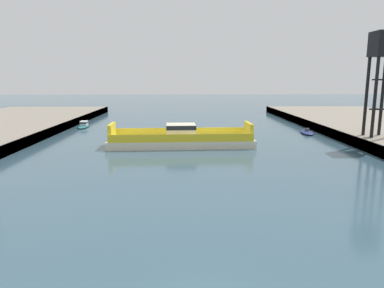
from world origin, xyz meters
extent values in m
cube|color=beige|center=(-1.40, 37.20, 0.55)|extent=(20.92, 7.22, 1.10)
cube|color=yellow|center=(-1.53, 40.31, 1.65)|extent=(19.83, 0.96, 1.10)
cube|color=yellow|center=(-1.26, 34.09, 1.65)|extent=(19.83, 0.96, 1.10)
cube|color=beige|center=(-1.40, 37.20, 2.14)|extent=(4.28, 3.66, 2.07)
cube|color=black|center=(-1.40, 37.20, 2.82)|extent=(4.32, 3.71, 0.60)
cube|color=yellow|center=(8.43, 37.62, 2.20)|extent=(0.69, 4.46, 2.20)
cube|color=yellow|center=(-11.22, 36.78, 2.20)|extent=(0.69, 4.46, 2.20)
ellipsoid|color=#237075|center=(-20.94, 56.96, 0.19)|extent=(2.05, 5.69, 0.38)
cube|color=silver|center=(-20.96, 57.38, 0.81)|extent=(1.35, 2.02, 0.86)
cube|color=black|center=(-20.96, 57.38, 0.92)|extent=(1.39, 2.07, 0.26)
ellipsoid|color=navy|center=(20.78, 48.27, 0.22)|extent=(2.93, 6.36, 0.45)
cube|color=#4C4C51|center=(20.78, 48.27, 0.70)|extent=(0.77, 0.50, 0.50)
cylinder|color=black|center=(25.04, 37.03, 7.02)|extent=(0.44, 0.44, 11.01)
cylinder|color=black|center=(27.34, 37.03, 7.02)|extent=(0.44, 0.44, 11.01)
cylinder|color=black|center=(25.04, 34.73, 7.02)|extent=(0.44, 0.44, 11.01)
cube|color=black|center=(26.19, 35.88, 5.37)|extent=(2.30, 0.20, 0.20)
cube|color=black|center=(26.19, 35.88, 5.37)|extent=(0.20, 2.30, 0.20)
cube|color=black|center=(26.19, 35.88, 9.44)|extent=(2.30, 0.20, 0.20)
cube|color=black|center=(26.19, 35.88, 9.44)|extent=(0.20, 2.30, 0.20)
cube|color=black|center=(26.19, 35.88, 14.21)|extent=(2.99, 2.99, 3.37)
camera|label=1|loc=(-0.87, -13.03, 9.66)|focal=33.05mm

